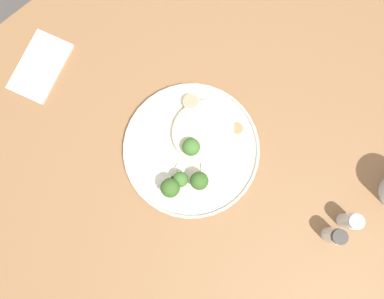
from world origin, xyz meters
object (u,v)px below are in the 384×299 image
broccoli_floret_rear_charred (170,188)px  salt_shaker (350,221)px  seared_scallop_half_hidden (200,129)px  dinner_plate (192,150)px  pepper_shaker (334,236)px  seared_scallop_right_edge (214,140)px  broccoli_floret_split_head (199,181)px  folded_napkin (40,67)px  seared_scallop_tiny_bay (191,102)px  broccoli_floret_left_leaning (191,147)px  broccoli_floret_right_tilted (180,180)px  seared_scallop_left_edge (237,129)px  seared_scallop_on_noodles (211,116)px

broccoli_floret_rear_charred → salt_shaker: (-0.23, 0.28, -0.02)m
seared_scallop_half_hidden → broccoli_floret_rear_charred: bearing=23.5°
dinner_plate → pepper_shaker: (-0.10, 0.32, 0.02)m
seared_scallop_right_edge → broccoli_floret_rear_charred: (0.13, 0.02, 0.03)m
pepper_shaker → salt_shaker: bearing=180.0°
seared_scallop_right_edge → broccoli_floret_rear_charred: broccoli_floret_rear_charred is taller
broccoli_floret_split_head → seared_scallop_right_edge: bearing=-151.0°
seared_scallop_half_hidden → pepper_shaker: bearing=99.8°
seared_scallop_right_edge → broccoli_floret_split_head: bearing=29.0°
folded_napkin → salt_shaker: bearing=112.1°
folded_napkin → pepper_shaker: bearing=108.8°
broccoli_floret_split_head → pepper_shaker: (-0.13, 0.26, -0.01)m
salt_shaker → pepper_shaker: bearing=0.0°
seared_scallop_right_edge → broccoli_floret_split_head: (0.08, 0.04, 0.02)m
broccoli_floret_rear_charred → broccoli_floret_split_head: bearing=153.0°
dinner_plate → salt_shaker: salt_shaker is taller
seared_scallop_tiny_bay → folded_napkin: seared_scallop_tiny_bay is taller
broccoli_floret_rear_charred → broccoli_floret_left_leaning: (-0.09, -0.03, -0.00)m
seared_scallop_right_edge → broccoli_floret_rear_charred: size_ratio=0.50×
seared_scallop_half_hidden → broccoli_floret_split_head: (0.07, 0.08, 0.02)m
broccoli_floret_right_tilted → folded_napkin: bearing=-79.7°
broccoli_floret_split_head → seared_scallop_left_edge: bearing=-166.4°
seared_scallop_half_hidden → seared_scallop_right_edge: bearing=99.6°
broccoli_floret_rear_charred → broccoli_floret_left_leaning: bearing=-157.9°
seared_scallop_tiny_bay → broccoli_floret_rear_charred: 0.19m
seared_scallop_tiny_bay → seared_scallop_on_noodles: 0.05m
seared_scallop_on_noodles → broccoli_floret_rear_charred: size_ratio=0.59×
seared_scallop_tiny_bay → broccoli_floret_split_head: 0.17m
seared_scallop_right_edge → pepper_shaker: bearing=99.8°
seared_scallop_tiny_bay → seared_scallop_on_noodles: bearing=104.6°
seared_scallop_tiny_bay → folded_napkin: (0.20, -0.28, -0.02)m
dinner_plate → salt_shaker: bearing=114.3°
dinner_plate → folded_napkin: bearing=-70.0°
seared_scallop_right_edge → seared_scallop_left_edge: bearing=166.7°
dinner_plate → salt_shaker: (-0.14, 0.32, 0.02)m
dinner_plate → broccoli_floret_left_leaning: (0.00, -0.00, 0.04)m
seared_scallop_right_edge → pepper_shaker: 0.31m
seared_scallop_right_edge → folded_napkin: (0.18, -0.38, -0.02)m
dinner_plate → broccoli_floret_split_head: broccoli_floret_split_head is taller
seared_scallop_left_edge → broccoli_floret_rear_charred: size_ratio=0.46×
salt_shaker → pepper_shaker: same height
seared_scallop_tiny_bay → seared_scallop_right_edge: size_ratio=1.13×
seared_scallop_right_edge → seared_scallop_left_edge: seared_scallop_right_edge is taller
seared_scallop_half_hidden → seared_scallop_left_edge: seared_scallop_left_edge is taller
folded_napkin → broccoli_floret_rear_charred: bearing=96.6°
seared_scallop_right_edge → seared_scallop_left_edge: (-0.05, 0.01, -0.00)m
seared_scallop_left_edge → broccoli_floret_left_leaning: 0.11m
folded_napkin → pepper_shaker: size_ratio=2.24×
seared_scallop_on_noodles → broccoli_floret_left_leaning: size_ratio=0.65×
seared_scallop_left_edge → pepper_shaker: bearing=89.9°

